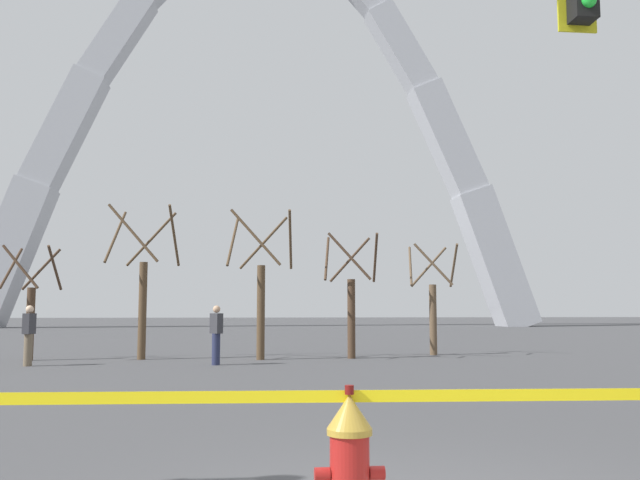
{
  "coord_description": "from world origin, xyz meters",
  "views": [
    {
      "loc": [
        -1.24,
        -4.96,
        1.49
      ],
      "look_at": [
        -0.17,
        5.0,
        2.5
      ],
      "focal_mm": 38.58,
      "sensor_mm": 36.0,
      "label": 1
    }
  ],
  "objects_px": {
    "fire_hydrant": "(349,466)",
    "pedestrian_standing_center": "(29,335)",
    "monument_arch": "(262,139)",
    "pedestrian_walking_left": "(216,334)"
  },
  "relations": [
    {
      "from": "fire_hydrant",
      "to": "pedestrian_standing_center",
      "type": "bearing_deg",
      "value": 113.82
    },
    {
      "from": "monument_arch",
      "to": "pedestrian_standing_center",
      "type": "height_order",
      "value": "monument_arch"
    },
    {
      "from": "monument_arch",
      "to": "fire_hydrant",
      "type": "bearing_deg",
      "value": -90.59
    },
    {
      "from": "fire_hydrant",
      "to": "pedestrian_walking_left",
      "type": "xyz_separation_m",
      "value": [
        -1.46,
        14.25,
        0.35
      ]
    },
    {
      "from": "monument_arch",
      "to": "pedestrian_standing_center",
      "type": "relative_size",
      "value": 30.27
    },
    {
      "from": "monument_arch",
      "to": "pedestrian_walking_left",
      "type": "bearing_deg",
      "value": -92.93
    },
    {
      "from": "fire_hydrant",
      "to": "pedestrian_walking_left",
      "type": "bearing_deg",
      "value": 95.86
    },
    {
      "from": "pedestrian_walking_left",
      "to": "pedestrian_standing_center",
      "type": "relative_size",
      "value": 1.0
    },
    {
      "from": "fire_hydrant",
      "to": "pedestrian_standing_center",
      "type": "xyz_separation_m",
      "value": [
        -6.37,
        14.43,
        0.35
      ]
    },
    {
      "from": "monument_arch",
      "to": "pedestrian_walking_left",
      "type": "height_order",
      "value": "monument_arch"
    }
  ]
}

